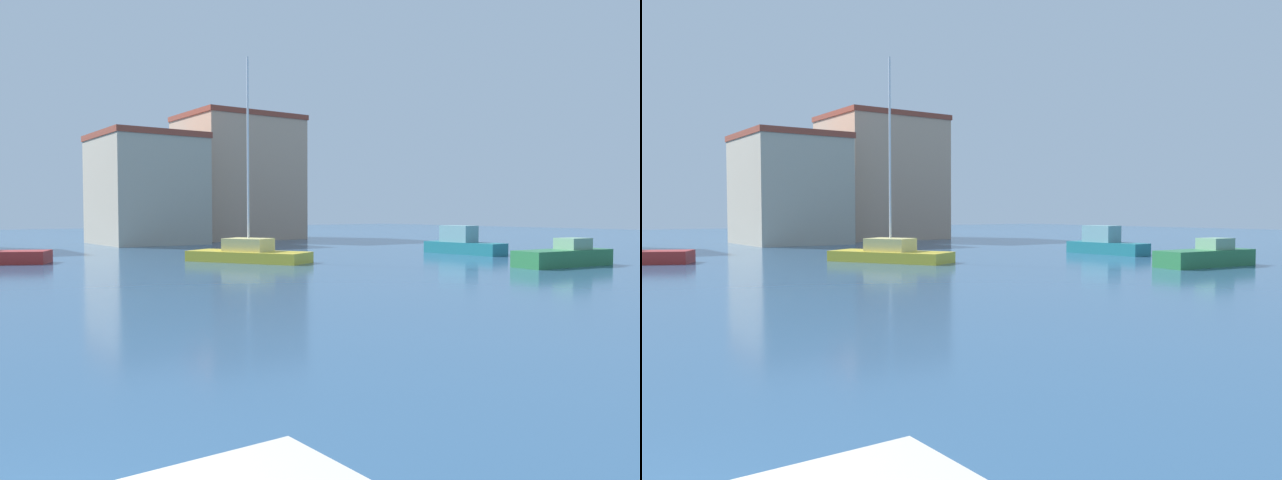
{
  "view_description": "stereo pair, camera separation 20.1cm",
  "coord_description": "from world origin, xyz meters",
  "views": [
    {
      "loc": [
        0.18,
        -4.85,
        2.83
      ],
      "look_at": [
        20.94,
        23.55,
        1.19
      ],
      "focal_mm": 35.03,
      "sensor_mm": 36.0,
      "label": 1
    },
    {
      "loc": [
        0.34,
        -4.97,
        2.83
      ],
      "look_at": [
        20.94,
        23.55,
        1.19
      ],
      "focal_mm": 35.03,
      "sensor_mm": 36.0,
      "label": 2
    }
  ],
  "objects": [
    {
      "name": "water",
      "position": [
        15.0,
        20.0,
        0.0
      ],
      "size": [
        160.0,
        160.0,
        0.0
      ],
      "primitive_type": "plane",
      "color": "#2D5175",
      "rests_on": "ground"
    },
    {
      "name": "sailboat_yellow_outer_mooring",
      "position": [
        17.39,
        25.44,
        0.52
      ],
      "size": [
        5.42,
        7.17,
        11.3
      ],
      "color": "gold",
      "rests_on": "water"
    },
    {
      "name": "motorboat_teal_inner_mooring",
      "position": [
        32.08,
        22.8,
        0.68
      ],
      "size": [
        2.0,
        5.65,
        1.87
      ],
      "color": "#1E707A",
      "rests_on": "water"
    },
    {
      "name": "motorboat_green_far_left",
      "position": [
        29.14,
        13.53,
        0.51
      ],
      "size": [
        5.84,
        2.34,
        1.43
      ],
      "color": "#28703D",
      "rests_on": "water"
    },
    {
      "name": "yacht_club",
      "position": [
        19.94,
        47.8,
        4.74
      ],
      "size": [
        8.1,
        9.62,
        9.45
      ],
      "color": "#B2A893",
      "rests_on": "ground"
    },
    {
      "name": "warehouse_block",
      "position": [
        30.96,
        51.41,
        6.22
      ],
      "size": [
        10.8,
        9.77,
        12.42
      ],
      "color": "tan",
      "rests_on": "ground"
    }
  ]
}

